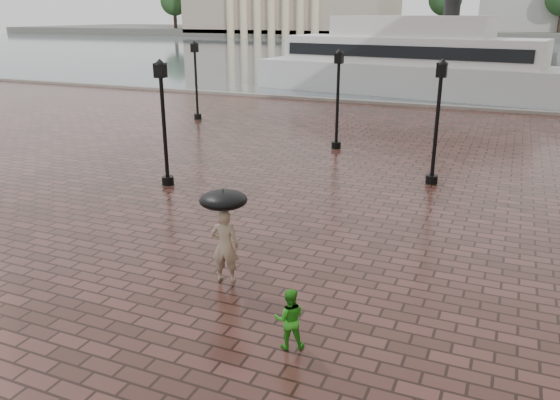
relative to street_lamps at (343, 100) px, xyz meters
name	(u,v)px	position (x,y,z in m)	size (l,w,h in m)	color
ground	(130,383)	(1.60, -17.60, -2.33)	(300.00, 300.00, 0.00)	#351D18
harbour_water	(484,53)	(1.60, 74.40, -2.33)	(240.00, 240.00, 0.00)	#4E575F
quay_edge	(426,107)	(1.60, 14.40, -2.33)	(80.00, 0.60, 0.30)	slate
far_shore	(502,33)	(1.60, 142.40, -1.33)	(300.00, 60.00, 2.00)	#4C4C47
street_lamps	(343,100)	(0.00, 0.00, 0.00)	(21.44, 14.44, 4.40)	black
adult_pedestrian	(225,246)	(1.31, -13.59, -1.43)	(0.65, 0.43, 1.79)	tan
child_pedestrian	(289,319)	(3.72, -15.52, -1.72)	(0.59, 0.46, 1.21)	#2B9A1C
ferry_near	(409,62)	(-0.89, 20.60, 0.10)	(25.19, 9.47, 8.07)	silver
umbrella	(223,200)	(1.31, -13.59, -0.30)	(1.10, 1.10, 1.17)	black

